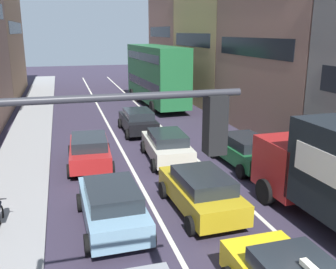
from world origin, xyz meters
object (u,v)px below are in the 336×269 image
sedan_right_lane_behind_truck (244,150)px  wagon_left_lane_second (112,205)px  traffic_light_pole (82,215)px  coupe_centre_lane_fourth (138,121)px  hatchback_centre_lane_third (167,145)px  bus_mid_queue_primary (156,73)px  sedan_centre_lane_second (201,191)px  sedan_left_lane_third (90,150)px

sedan_right_lane_behind_truck → wagon_left_lane_second: bearing=119.6°
traffic_light_pole → wagon_left_lane_second: 7.29m
coupe_centre_lane_fourth → sedan_right_lane_behind_truck: size_ratio=0.99×
coupe_centre_lane_fourth → hatchback_centre_lane_third: bearing=-176.6°
sedan_right_lane_behind_truck → bus_mid_queue_primary: size_ratio=0.41×
sedan_centre_lane_second → hatchback_centre_lane_third: size_ratio=1.00×
hatchback_centre_lane_third → sedan_centre_lane_second: bearing=179.5°
wagon_left_lane_second → bus_mid_queue_primary: size_ratio=0.41×
hatchback_centre_lane_third → bus_mid_queue_primary: bearing=-9.2°
sedan_centre_lane_second → bus_mid_queue_primary: (3.33, 20.01, 2.03)m
sedan_right_lane_behind_truck → bus_mid_queue_primary: bus_mid_queue_primary is taller
sedan_centre_lane_second → hatchback_centre_lane_third: 5.66m
hatchback_centre_lane_third → sedan_left_lane_third: bearing=88.6°
sedan_centre_lane_second → hatchback_centre_lane_third: bearing=-5.4°
sedan_centre_lane_second → coupe_centre_lane_fourth: same height
sedan_left_lane_third → coupe_centre_lane_fourth: bearing=-29.2°
bus_mid_queue_primary → sedan_left_lane_third: bearing=151.6°
wagon_left_lane_second → sedan_left_lane_third: (-0.24, 6.20, 0.00)m
sedan_left_lane_third → bus_mid_queue_primary: bearing=-22.8°
sedan_centre_lane_second → coupe_centre_lane_fourth: (0.00, 11.38, 0.00)m
bus_mid_queue_primary → coupe_centre_lane_fourth: bearing=156.1°
hatchback_centre_lane_third → sedan_left_lane_third: (-3.72, 0.26, 0.00)m
traffic_light_pole → sedan_centre_lane_second: 8.62m
coupe_centre_lane_fourth → bus_mid_queue_primary: 9.47m
hatchback_centre_lane_third → bus_mid_queue_primary: size_ratio=0.41×
sedan_left_lane_third → sedan_right_lane_behind_truck: size_ratio=1.00×
hatchback_centre_lane_third → coupe_centre_lane_fourth: size_ratio=1.02×
hatchback_centre_lane_third → sedan_left_lane_third: 3.73m
wagon_left_lane_second → coupe_centre_lane_fourth: (3.17, 11.67, 0.00)m
traffic_light_pole → sedan_centre_lane_second: traffic_light_pole is taller
sedan_centre_lane_second → bus_mid_queue_primary: size_ratio=0.41×
wagon_left_lane_second → hatchback_centre_lane_third: bearing=-31.7°
sedan_centre_lane_second → coupe_centre_lane_fourth: bearing=-2.2°
hatchback_centre_lane_third → sedan_left_lane_third: same height
sedan_right_lane_behind_truck → bus_mid_queue_primary: (-0.34, 16.04, 2.03)m
coupe_centre_lane_fourth → sedan_right_lane_behind_truck: bearing=-153.4°
bus_mid_queue_primary → traffic_light_pole: bearing=161.3°
traffic_light_pole → sedan_centre_lane_second: size_ratio=1.26×
wagon_left_lane_second → sedan_left_lane_third: 6.21m
coupe_centre_lane_fourth → bus_mid_queue_primary: size_ratio=0.41×
traffic_light_pole → bus_mid_queue_primary: (7.65, 26.83, -0.99)m
sedan_left_lane_third → sedan_right_lane_behind_truck: bearing=-102.6°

